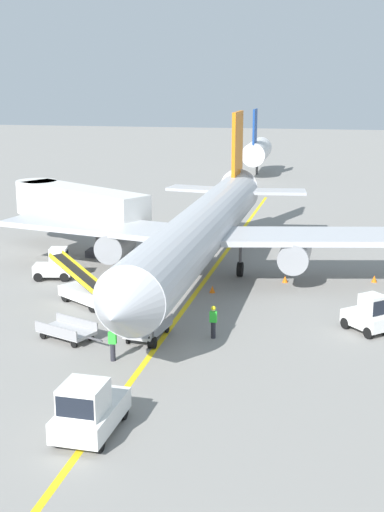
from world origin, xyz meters
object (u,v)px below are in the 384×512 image
(belt_loader_forward_hold, at_px, (86,291))
(safety_cone_wingtip_right, at_px, (374,279))
(baggage_cart_empty_trailing, at_px, (148,329))
(baggage_tug_by_cargo_door, at_px, (55,265))
(airliner, at_px, (203,229))
(baggage_tug_near_wing, at_px, (368,315))
(ground_crew_marshaller, at_px, (113,342))
(baggage_cart_loaded, at_px, (67,331))
(safety_cone_nose_left, at_px, (212,289))
(ground_crew_wing_walker, at_px, (213,321))
(pushback_tug, at_px, (89,410))
(safety_cone_nose_right, at_px, (285,279))
(jet_bridge, at_px, (71,203))
(safety_cone_wingtip_left, at_px, (143,264))

(belt_loader_forward_hold, distance_m, safety_cone_wingtip_right, 18.35)
(baggage_cart_empty_trailing, bearing_deg, baggage_tug_by_cargo_door, 133.38)
(safety_cone_wingtip_right, bearing_deg, baggage_cart_empty_trailing, -133.13)
(airliner, bearing_deg, baggage_tug_near_wing, -37.89)
(belt_loader_forward_hold, bearing_deg, airliner, 46.98)
(belt_loader_forward_hold, height_order, ground_crew_marshaller, belt_loader_forward_hold)
(ground_crew_marshaller, bearing_deg, safety_cone_wingtip_right, 51.25)
(baggage_cart_loaded, distance_m, safety_cone_nose_left, 10.91)
(baggage_tug_by_cargo_door, distance_m, ground_crew_wing_walker, 14.56)
(baggage_cart_loaded, bearing_deg, airliner, 68.03)
(safety_cone_wingtip_right, bearing_deg, belt_loader_forward_hold, -154.71)
(pushback_tug, distance_m, baggage_tug_by_cargo_door, 21.14)
(baggage_cart_loaded, relative_size, safety_cone_nose_right, 8.58)
(baggage_cart_empty_trailing, bearing_deg, ground_crew_marshaller, -105.14)
(baggage_tug_near_wing, xyz_separation_m, baggage_tug_by_cargo_door, (-19.47, 6.14, 0.00))
(airliner, bearing_deg, ground_crew_marshaller, -96.89)
(jet_bridge, relative_size, safety_cone_wingtip_right, 27.85)
(baggage_tug_by_cargo_door, relative_size, safety_cone_nose_left, 5.91)
(ground_crew_marshaller, bearing_deg, belt_loader_forward_hold, 117.44)
(baggage_tug_by_cargo_door, bearing_deg, jet_bridge, 102.61)
(baggage_tug_near_wing, relative_size, ground_crew_marshaller, 1.56)
(baggage_tug_near_wing, bearing_deg, belt_loader_forward_hold, 173.97)
(pushback_tug, distance_m, safety_cone_wingtip_right, 25.17)
(baggage_tug_near_wing, height_order, belt_loader_forward_hold, belt_loader_forward_hold)
(airliner, xyz_separation_m, ground_crew_wing_walker, (2.39, -10.14, -2.51))
(airliner, relative_size, ground_crew_wing_walker, 20.74)
(baggage_tug_by_cargo_door, relative_size, ground_crew_marshaller, 1.53)
(safety_cone_wingtip_left, bearing_deg, safety_cone_nose_left, -41.43)
(airliner, distance_m, safety_cone_wingtip_left, 6.17)
(belt_loader_forward_hold, height_order, baggage_cart_empty_trailing, belt_loader_forward_hold)
(belt_loader_forward_hold, xyz_separation_m, ground_crew_marshaller, (4.05, -7.79, 0.13))
(ground_crew_wing_walker, bearing_deg, jet_bridge, 129.60)
(baggage_cart_loaded, relative_size, baggage_cart_empty_trailing, 0.98)
(airliner, distance_m, pushback_tug, 20.93)
(safety_cone_wingtip_left, bearing_deg, safety_cone_nose_right, -11.14)
(safety_cone_nose_right, bearing_deg, safety_cone_wingtip_right, 11.78)
(pushback_tug, relative_size, ground_crew_wing_walker, 2.17)
(pushback_tug, relative_size, belt_loader_forward_hold, 0.76)
(baggage_cart_empty_trailing, relative_size, safety_cone_wingtip_right, 8.72)
(baggage_tug_near_wing, height_order, safety_cone_nose_left, baggage_tug_near_wing)
(baggage_tug_near_wing, xyz_separation_m, safety_cone_nose_right, (-4.77, 8.33, -0.71))
(pushback_tug, distance_m, baggage_tug_near_wing, 16.67)
(jet_bridge, relative_size, pushback_tug, 3.33)
(baggage_tug_by_cargo_door, relative_size, belt_loader_forward_hold, 0.54)
(airliner, xyz_separation_m, baggage_tug_near_wing, (10.03, -7.80, -2.49))
(ground_crew_marshaller, bearing_deg, baggage_tug_by_cargo_door, 122.33)
(baggage_tug_near_wing, bearing_deg, baggage_cart_loaded, -164.89)
(baggage_tug_near_wing, xyz_separation_m, baggage_cart_empty_trailing, (-10.86, -2.98, -0.46))
(jet_bridge, distance_m, safety_cone_nose_left, 15.53)
(baggage_cart_empty_trailing, xyz_separation_m, safety_cone_nose_right, (6.08, 11.31, -0.25))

